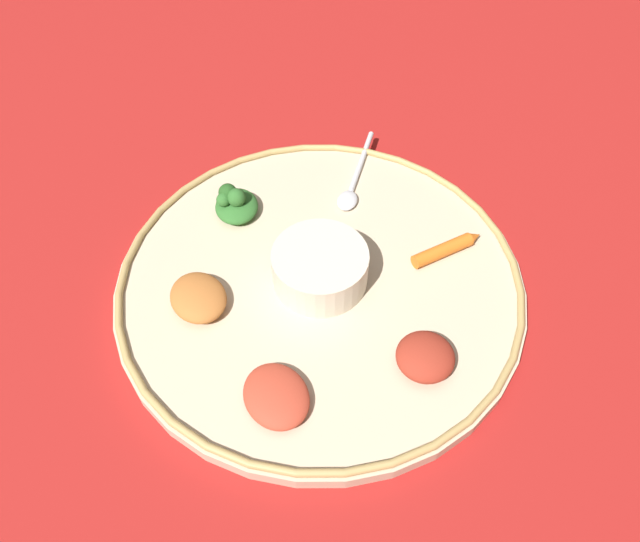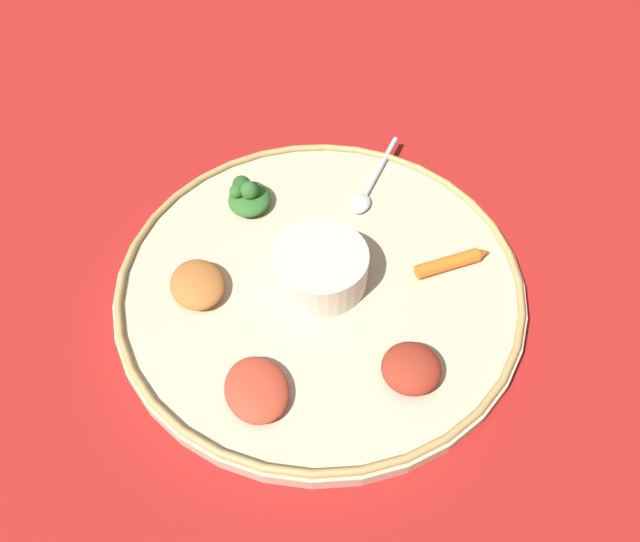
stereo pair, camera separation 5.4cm
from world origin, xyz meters
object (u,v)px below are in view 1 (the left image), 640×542
(greens_pile, at_px, (235,203))
(spoon, at_px, (354,183))
(carrot_near_spoon, at_px, (447,249))
(center_bowl, at_px, (320,266))

(greens_pile, bearing_deg, spoon, 45.85)
(carrot_near_spoon, bearing_deg, greens_pile, -166.79)
(spoon, distance_m, carrot_near_spoon, 0.15)
(greens_pile, distance_m, carrot_near_spoon, 0.25)
(carrot_near_spoon, bearing_deg, center_bowl, -137.25)
(center_bowl, xyz_separation_m, carrot_near_spoon, (0.11, 0.10, -0.02))
(spoon, relative_size, carrot_near_spoon, 1.80)
(center_bowl, distance_m, greens_pile, 0.14)
(center_bowl, height_order, greens_pile, center_bowl)
(center_bowl, distance_m, spoon, 0.15)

